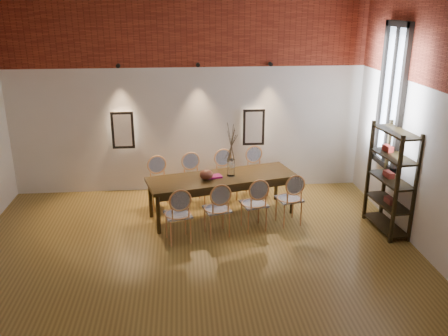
{
  "coord_description": "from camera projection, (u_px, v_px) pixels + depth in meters",
  "views": [
    {
      "loc": [
        -0.14,
        -5.75,
        3.68
      ],
      "look_at": [
        0.54,
        1.72,
        1.05
      ],
      "focal_mm": 38.0,
      "sensor_mm": 36.0,
      "label": 1
    }
  ],
  "objects": [
    {
      "name": "chair_far_b",
      "position": [
        194.0,
        180.0,
        9.04
      ],
      "size": [
        0.53,
        0.53,
        0.94
      ],
      "primitive_type": null,
      "rotation": [
        0.0,
        0.0,
        3.38
      ],
      "color": "tan",
      "rests_on": "floor"
    },
    {
      "name": "brick_band_front",
      "position": [
        210.0,
        97.0,
        2.29
      ],
      "size": [
        7.0,
        0.02,
        1.5
      ],
      "primitive_type": "cube",
      "color": "maroon",
      "rests_on": "ground"
    },
    {
      "name": "dining_table",
      "position": [
        222.0,
        196.0,
        8.55
      ],
      "size": [
        2.76,
        1.46,
        0.75
      ],
      "primitive_type": "cube",
      "rotation": [
        0.0,
        0.0,
        0.24
      ],
      "color": "#35260F",
      "rests_on": "floor"
    },
    {
      "name": "chair_far_d",
      "position": [
        257.0,
        172.0,
        9.45
      ],
      "size": [
        0.53,
        0.53,
        0.94
      ],
      "primitive_type": null,
      "rotation": [
        0.0,
        0.0,
        3.38
      ],
      "color": "tan",
      "rests_on": "floor"
    },
    {
      "name": "niche_left",
      "position": [
        123.0,
        130.0,
        9.33
      ],
      "size": [
        0.36,
        0.06,
        0.66
      ],
      "primitive_type": "cube",
      "color": "#FFEAC6",
      "rests_on": "wall_back"
    },
    {
      "name": "spot_fixture_right",
      "position": [
        270.0,
        64.0,
        9.14
      ],
      "size": [
        0.08,
        0.1,
        0.08
      ],
      "primitive_type": "cylinder",
      "rotation": [
        1.57,
        0.0,
        0.0
      ],
      "color": "black",
      "rests_on": "wall_back"
    },
    {
      "name": "chair_near_a",
      "position": [
        178.0,
        214.0,
        7.58
      ],
      "size": [
        0.53,
        0.53,
        0.94
      ],
      "primitive_type": null,
      "rotation": [
        0.0,
        0.0,
        0.24
      ],
      "color": "tan",
      "rests_on": "floor"
    },
    {
      "name": "spot_fixture_left",
      "position": [
        118.0,
        66.0,
        8.89
      ],
      "size": [
        0.08,
        0.1,
        0.08
      ],
      "primitive_type": "cylinder",
      "rotation": [
        1.57,
        0.0,
        0.0
      ],
      "color": "black",
      "rests_on": "wall_back"
    },
    {
      "name": "chair_far_c",
      "position": [
        226.0,
        176.0,
        9.25
      ],
      "size": [
        0.53,
        0.53,
        0.94
      ],
      "primitive_type": null,
      "rotation": [
        0.0,
        0.0,
        3.38
      ],
      "color": "tan",
      "rests_on": "floor"
    },
    {
      "name": "vase",
      "position": [
        231.0,
        167.0,
        8.43
      ],
      "size": [
        0.14,
        0.14,
        0.3
      ],
      "primitive_type": "cylinder",
      "color": "silver",
      "rests_on": "dining_table"
    },
    {
      "name": "wall_back",
      "position": [
        188.0,
        93.0,
        9.3
      ],
      "size": [
        7.0,
        0.1,
        4.0
      ],
      "primitive_type": "cube",
      "color": "silver",
      "rests_on": "ground"
    },
    {
      "name": "chair_far_a",
      "position": [
        160.0,
        184.0,
        8.84
      ],
      "size": [
        0.53,
        0.53,
        0.94
      ],
      "primitive_type": null,
      "rotation": [
        0.0,
        0.0,
        3.38
      ],
      "color": "tan",
      "rests_on": "floor"
    },
    {
      "name": "chair_near_c",
      "position": [
        254.0,
        203.0,
        7.99
      ],
      "size": [
        0.53,
        0.53,
        0.94
      ],
      "primitive_type": null,
      "rotation": [
        0.0,
        0.0,
        0.24
      ],
      "color": "tan",
      "rests_on": "floor"
    },
    {
      "name": "spot_fixture_mid",
      "position": [
        198.0,
        65.0,
        9.02
      ],
      "size": [
        0.08,
        0.1,
        0.08
      ],
      "primitive_type": "cylinder",
      "rotation": [
        1.57,
        0.0,
        0.0
      ],
      "color": "black",
      "rests_on": "wall_back"
    },
    {
      "name": "niche_right",
      "position": [
        253.0,
        127.0,
        9.55
      ],
      "size": [
        0.36,
        0.06,
        0.66
      ],
      "primitive_type": "cube",
      "color": "#FFEAC6",
      "rests_on": "wall_back"
    },
    {
      "name": "window_frame",
      "position": [
        391.0,
        97.0,
        8.09
      ],
      "size": [
        0.08,
        0.9,
        2.5
      ],
      "primitive_type": "cube",
      "color": "black",
      "rests_on": "wall_right"
    },
    {
      "name": "brick_band_back",
      "position": [
        186.0,
        27.0,
        8.82
      ],
      "size": [
        7.0,
        0.02,
        1.5
      ],
      "primitive_type": "cube",
      "color": "maroon",
      "rests_on": "ground"
    },
    {
      "name": "chair_near_d",
      "position": [
        289.0,
        198.0,
        8.2
      ],
      "size": [
        0.53,
        0.53,
        0.94
      ],
      "primitive_type": null,
      "rotation": [
        0.0,
        0.0,
        0.24
      ],
      "color": "tan",
      "rests_on": "floor"
    },
    {
      "name": "floor",
      "position": [
        197.0,
        281.0,
        6.64
      ],
      "size": [
        7.0,
        7.0,
        0.02
      ],
      "primitive_type": "cube",
      "color": "olive",
      "rests_on": "ground"
    },
    {
      "name": "wall_front",
      "position": [
        213.0,
        322.0,
        2.63
      ],
      "size": [
        7.0,
        0.1,
        4.0
      ],
      "primitive_type": "cube",
      "color": "silver",
      "rests_on": "ground"
    },
    {
      "name": "window_mullion",
      "position": [
        391.0,
        97.0,
        8.09
      ],
      "size": [
        0.06,
        0.06,
        2.4
      ],
      "primitive_type": "cube",
      "color": "black",
      "rests_on": "wall_right"
    },
    {
      "name": "chair_near_b",
      "position": [
        217.0,
        209.0,
        7.79
      ],
      "size": [
        0.53,
        0.53,
        0.94
      ],
      "primitive_type": null,
      "rotation": [
        0.0,
        0.0,
        0.24
      ],
      "color": "tan",
      "rests_on": "floor"
    },
    {
      "name": "window_glass",
      "position": [
        392.0,
        97.0,
        8.09
      ],
      "size": [
        0.02,
        0.78,
        2.38
      ],
      "primitive_type": "cube",
      "color": "silver",
      "rests_on": "wall_right"
    },
    {
      "name": "dried_branches",
      "position": [
        231.0,
        143.0,
        8.28
      ],
      "size": [
        0.5,
        0.5,
        0.7
      ],
      "primitive_type": null,
      "color": "#483C27",
      "rests_on": "vase"
    },
    {
      "name": "book",
      "position": [
        214.0,
        176.0,
        8.38
      ],
      "size": [
        0.3,
        0.24,
        0.03
      ],
      "primitive_type": "cube",
      "rotation": [
        0.0,
        0.0,
        0.24
      ],
      "color": "#830F5A",
      "rests_on": "dining_table"
    },
    {
      "name": "bowl",
      "position": [
        206.0,
        175.0,
        8.26
      ],
      "size": [
        0.24,
        0.24,
        0.18
      ],
      "primitive_type": "ellipsoid",
      "color": "brown",
      "rests_on": "dining_table"
    },
    {
      "name": "shelving_rack",
      "position": [
        391.0,
        180.0,
        7.84
      ],
      "size": [
        0.46,
        1.03,
        1.8
      ],
      "primitive_type": null,
      "rotation": [
        0.0,
        0.0,
        0.09
      ],
      "color": "black",
      "rests_on": "floor"
    }
  ]
}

